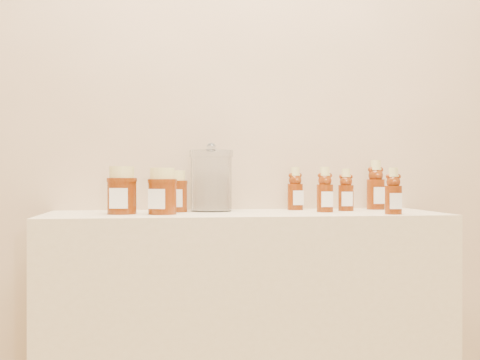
{
  "coord_description": "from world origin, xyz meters",
  "views": [
    {
      "loc": [
        -0.26,
        -0.26,
        1.01
      ],
      "look_at": [
        -0.02,
        1.52,
        1.0
      ],
      "focal_mm": 45.0,
      "sensor_mm": 36.0,
      "label": 1
    }
  ],
  "objects": [
    {
      "name": "display_table",
      "position": [
        0.0,
        1.55,
        0.45
      ],
      "size": [
        1.2,
        0.4,
        0.9
      ],
      "primitive_type": "cube",
      "color": "beige",
      "rests_on": "ground"
    },
    {
      "name": "bear_bottle_back_mid",
      "position": [
        0.34,
        1.61,
        0.98
      ],
      "size": [
        0.06,
        0.06,
        0.15
      ],
      "primitive_type": null,
      "rotation": [
        0.0,
        0.0,
        -0.16
      ],
      "color": "#571D06",
      "rests_on": "display_table"
    },
    {
      "name": "bear_bottle_front_right",
      "position": [
        0.42,
        1.42,
        0.98
      ],
      "size": [
        0.06,
        0.06,
        0.15
      ],
      "primitive_type": null,
      "rotation": [
        0.0,
        0.0,
        -0.1
      ],
      "color": "#571D06",
      "rests_on": "display_table"
    },
    {
      "name": "bear_bottle_back_right",
      "position": [
        0.46,
        1.68,
        0.99
      ],
      "size": [
        0.07,
        0.07,
        0.19
      ],
      "primitive_type": null,
      "rotation": [
        0.0,
        0.0,
        0.09
      ],
      "color": "#571D06",
      "rests_on": "display_table"
    },
    {
      "name": "honey_jar_left",
      "position": [
        -0.37,
        1.53,
        0.97
      ],
      "size": [
        0.1,
        0.1,
        0.14
      ],
      "primitive_type": null,
      "rotation": [
        0.0,
        0.0,
        -0.16
      ],
      "color": "#571D06",
      "rests_on": "display_table"
    },
    {
      "name": "honey_jar_front",
      "position": [
        -0.25,
        1.5,
        0.97
      ],
      "size": [
        0.11,
        0.11,
        0.14
      ],
      "primitive_type": null,
      "rotation": [
        0.0,
        0.0,
        -0.4
      ],
      "color": "#571D06",
      "rests_on": "display_table"
    },
    {
      "name": "honey_jar_back",
      "position": [
        -0.21,
        1.62,
        0.96
      ],
      "size": [
        0.09,
        0.09,
        0.13
      ],
      "primitive_type": null,
      "rotation": [
        0.0,
        0.0,
        -0.05
      ],
      "color": "#571D06",
      "rests_on": "display_table"
    },
    {
      "name": "bear_bottle_back_left",
      "position": [
        0.19,
        1.68,
        0.98
      ],
      "size": [
        0.06,
        0.06,
        0.16
      ],
      "primitive_type": null,
      "rotation": [
        0.0,
        0.0,
        0.17
      ],
      "color": "#571D06",
      "rests_on": "display_table"
    },
    {
      "name": "glass_canister",
      "position": [
        -0.1,
        1.64,
        1.01
      ],
      "size": [
        0.18,
        0.18,
        0.21
      ],
      "primitive_type": null,
      "rotation": [
        0.0,
        0.0,
        -0.37
      ],
      "color": "white",
      "rests_on": "display_table"
    },
    {
      "name": "bear_bottle_front_left",
      "position": [
        0.25,
        1.55,
        0.98
      ],
      "size": [
        0.05,
        0.05,
        0.16
      ],
      "primitive_type": null,
      "rotation": [
        0.0,
        0.0,
        -0.0
      ],
      "color": "#571D06",
      "rests_on": "display_table"
    },
    {
      "name": "wall_back",
      "position": [
        0.0,
        1.75,
        1.35
      ],
      "size": [
        3.5,
        0.02,
        2.7
      ],
      "primitive_type": "cube",
      "color": "tan",
      "rests_on": "ground"
    }
  ]
}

